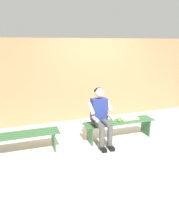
{
  "coord_description": "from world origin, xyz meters",
  "views": [
    {
      "loc": [
        2.18,
        4.08,
        2.13
      ],
      "look_at": [
        0.78,
        0.15,
        0.77
      ],
      "focal_mm": 34.26,
      "sensor_mm": 36.0,
      "label": 1
    }
  ],
  "objects": [
    {
      "name": "book_open",
      "position": [
        -0.29,
        -0.02,
        0.43
      ],
      "size": [
        0.41,
        0.16,
        0.02
      ],
      "rotation": [
        0.0,
        0.0,
        -0.01
      ],
      "color": "white",
      "rests_on": "bench_near"
    },
    {
      "name": "bench_near",
      "position": [
        0.0,
        -0.0,
        0.32
      ],
      "size": [
        1.68,
        0.41,
        0.42
      ],
      "rotation": [
        0.0,
        0.0,
        -0.01
      ],
      "color": "#2D6038",
      "rests_on": "ground"
    },
    {
      "name": "ground_plane",
      "position": [
        1.11,
        1.0,
        -0.02
      ],
      "size": [
        10.0,
        7.0,
        0.04
      ],
      "primitive_type": "cube",
      "color": "beige"
    },
    {
      "name": "bench_far",
      "position": [
        2.22,
        -0.0,
        0.32
      ],
      "size": [
        1.64,
        0.41,
        0.42
      ],
      "rotation": [
        0.0,
        0.0,
        -0.01
      ],
      "color": "#2D6038",
      "rests_on": "ground"
    },
    {
      "name": "apple",
      "position": [
        0.03,
        0.04,
        0.46
      ],
      "size": [
        0.07,
        0.07,
        0.07
      ],
      "primitive_type": "sphere",
      "color": "#72B738",
      "rests_on": "bench_near"
    },
    {
      "name": "person_seated",
      "position": [
        0.5,
        0.1,
        0.67
      ],
      "size": [
        0.5,
        0.69,
        1.23
      ],
      "color": "navy",
      "rests_on": "ground"
    },
    {
      "name": "brick_wall",
      "position": [
        0.5,
        -1.66,
        1.12
      ],
      "size": [
        9.5,
        0.24,
        2.25
      ],
      "primitive_type": "cube",
      "color": "#B27A51",
      "rests_on": "ground"
    }
  ]
}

